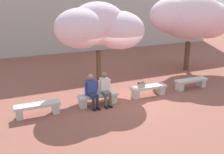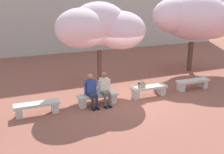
% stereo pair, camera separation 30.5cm
% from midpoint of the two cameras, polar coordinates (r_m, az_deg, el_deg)
% --- Properties ---
extents(ground_plane, '(100.00, 100.00, 0.00)m').
position_cam_midpoint_polar(ground_plane, '(10.82, 1.87, -5.05)').
color(ground_plane, '#8E5142').
extents(stone_bench_west_end, '(1.61, 0.46, 0.45)m').
position_cam_midpoint_polar(stone_bench_west_end, '(9.76, -16.77, -6.45)').
color(stone_bench_west_end, beige).
rests_on(stone_bench_west_end, ground).
extents(stone_bench_near_west, '(1.61, 0.46, 0.45)m').
position_cam_midpoint_polar(stone_bench_near_west, '(10.28, -3.91, -4.53)').
color(stone_bench_near_west, beige).
rests_on(stone_bench_near_west, ground).
extents(stone_bench_center, '(1.61, 0.46, 0.45)m').
position_cam_midpoint_polar(stone_bench_center, '(11.25, 7.17, -2.68)').
color(stone_bench_center, beige).
rests_on(stone_bench_center, ground).
extents(stone_bench_near_east, '(1.61, 0.46, 0.45)m').
position_cam_midpoint_polar(stone_bench_near_east, '(12.58, 16.16, -1.10)').
color(stone_bench_near_east, beige).
rests_on(stone_bench_near_east, ground).
extents(person_seated_left, '(0.51, 0.70, 1.29)m').
position_cam_midpoint_polar(person_seated_left, '(10.00, -5.33, -2.73)').
color(person_seated_left, black).
rests_on(person_seated_left, ground).
extents(person_seated_right, '(0.51, 0.70, 1.29)m').
position_cam_midpoint_polar(person_seated_right, '(10.18, -2.38, -2.29)').
color(person_seated_right, black).
rests_on(person_seated_right, ground).
extents(handbag, '(0.30, 0.15, 0.34)m').
position_cam_midpoint_polar(handbag, '(10.95, 5.63, -1.63)').
color(handbag, tan).
rests_on(handbag, stone_bench_center).
extents(cherry_tree_main, '(3.97, 2.52, 3.89)m').
position_cam_midpoint_polar(cherry_tree_main, '(11.45, -3.35, 10.76)').
color(cherry_tree_main, '#513828').
rests_on(cherry_tree_main, ground).
extents(cherry_tree_secondary, '(4.70, 3.43, 4.30)m').
position_cam_midpoint_polar(cherry_tree_secondary, '(15.37, 16.33, 12.39)').
color(cherry_tree_secondary, '#513828').
rests_on(cherry_tree_secondary, ground).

